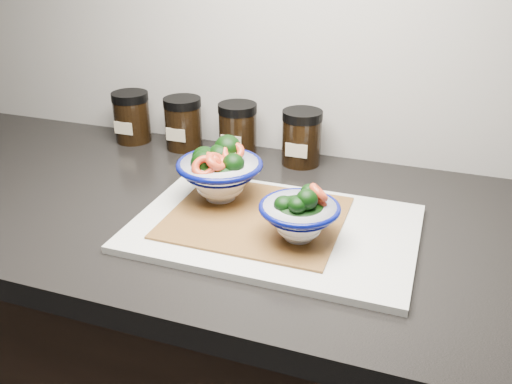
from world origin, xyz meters
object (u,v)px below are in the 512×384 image
(cutting_board, at_px, (274,228))
(spice_jar_d, at_px, (302,137))
(bowl_left, at_px, (219,172))
(spice_jar_a, at_px, (132,117))
(spice_jar_b, at_px, (183,123))
(bowl_right, at_px, (300,215))
(spice_jar_c, at_px, (238,130))

(cutting_board, xyz_separation_m, spice_jar_d, (-0.03, 0.29, 0.05))
(bowl_left, distance_m, spice_jar_a, 0.39)
(spice_jar_a, relative_size, spice_jar_d, 1.00)
(cutting_board, bearing_deg, spice_jar_b, 136.53)
(bowl_left, xyz_separation_m, bowl_right, (0.17, -0.09, -0.01))
(bowl_left, bearing_deg, spice_jar_b, 128.48)
(bowl_right, bearing_deg, spice_jar_c, 125.20)
(bowl_left, distance_m, spice_jar_b, 0.30)
(cutting_board, bearing_deg, spice_jar_c, 121.25)
(bowl_right, height_order, spice_jar_b, spice_jar_b)
(cutting_board, xyz_separation_m, spice_jar_b, (-0.30, 0.29, 0.05))
(bowl_right, xyz_separation_m, spice_jar_d, (-0.08, 0.32, 0.00))
(cutting_board, relative_size, spice_jar_c, 3.98)
(spice_jar_b, relative_size, spice_jar_d, 1.00)
(spice_jar_d, bearing_deg, spice_jar_c, 180.00)
(bowl_right, relative_size, spice_jar_c, 1.10)
(bowl_left, height_order, bowl_right, bowl_left)
(bowl_right, xyz_separation_m, spice_jar_b, (-0.35, 0.32, 0.00))
(cutting_board, xyz_separation_m, bowl_left, (-0.12, 0.05, 0.06))
(bowl_right, bearing_deg, spice_jar_a, 146.60)
(cutting_board, distance_m, spice_jar_a, 0.52)
(spice_jar_b, bearing_deg, bowl_right, -42.04)
(spice_jar_c, height_order, spice_jar_d, same)
(bowl_left, distance_m, spice_jar_d, 0.25)
(bowl_left, height_order, spice_jar_b, bowl_left)
(bowl_right, distance_m, spice_jar_d, 0.33)
(spice_jar_b, bearing_deg, cutting_board, -43.47)
(spice_jar_d, bearing_deg, spice_jar_b, 180.00)
(spice_jar_a, distance_m, spice_jar_c, 0.26)
(cutting_board, relative_size, spice_jar_a, 3.98)
(spice_jar_a, height_order, spice_jar_c, same)
(spice_jar_b, height_order, spice_jar_c, same)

